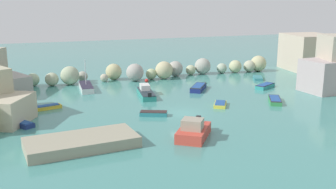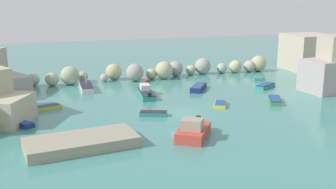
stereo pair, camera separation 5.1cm
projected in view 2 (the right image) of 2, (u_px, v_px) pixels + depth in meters
cove_water at (183, 113)px, 44.34m from camera, size 160.00×160.00×0.00m
rock_breakwater at (161, 70)px, 63.67m from camera, size 40.93×4.63×2.75m
stone_dock at (82, 142)px, 34.14m from camera, size 9.70×5.32×0.94m
channel_buoy at (147, 81)px, 60.44m from camera, size 0.55×0.55×0.55m
moored_boat_0 at (198, 87)px, 55.48m from camera, size 3.74×4.45×0.67m
moored_boat_1 at (265, 86)px, 56.68m from camera, size 3.68×2.89×0.57m
moored_boat_2 at (47, 107)px, 46.02m from camera, size 3.24×1.79×0.47m
moored_boat_3 at (23, 124)px, 39.81m from camera, size 2.31×2.67×0.52m
moored_boat_4 at (258, 78)px, 62.71m from camera, size 2.37×3.11×0.40m
moored_boat_5 at (220, 104)px, 47.29m from camera, size 2.54×3.03×0.44m
moored_boat_6 at (86, 87)px, 55.49m from camera, size 1.84×5.75×4.23m
moored_boat_7 at (193, 131)px, 36.45m from camera, size 4.60×5.10×1.90m
moored_boat_8 at (275, 100)px, 48.88m from camera, size 3.00×4.00×0.55m
moored_boat_9 at (146, 92)px, 52.02m from camera, size 2.42×6.07×1.37m
moored_boat_10 at (153, 114)px, 43.39m from camera, size 3.11×2.13×0.50m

